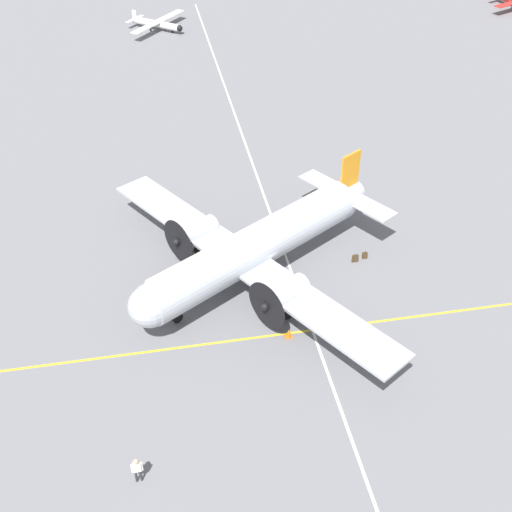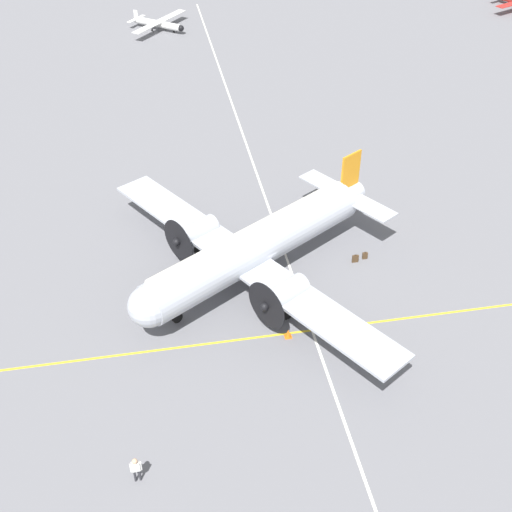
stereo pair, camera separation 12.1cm
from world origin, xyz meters
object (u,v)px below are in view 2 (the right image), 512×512
light_aircraft_distant (159,24)px  suitcase_near_door (365,256)px  airliner_main (251,248)px  traffic_cone (288,333)px  suitcase_upright_spare (355,259)px  crew_foreground (136,468)px

light_aircraft_distant → suitcase_near_door: bearing=-38.6°
airliner_main → traffic_cone: airliner_main is taller
suitcase_upright_spare → airliner_main: bearing=-175.9°
suitcase_upright_spare → traffic_cone: bearing=-134.4°
airliner_main → crew_foreground: airliner_main is taller
airliner_main → crew_foreground: (-7.90, -13.80, -1.54)m
suitcase_near_door → traffic_cone: (-6.84, -6.44, 0.02)m
suitcase_near_door → traffic_cone: size_ratio=0.93×
suitcase_near_door → light_aircraft_distant: light_aircraft_distant is taller
suitcase_upright_spare → crew_foreground: bearing=-136.7°
traffic_cone → airliner_main: bearing=102.4°
crew_foreground → traffic_cone: bearing=38.1°
suitcase_near_door → light_aircraft_distant: size_ratio=0.06×
crew_foreground → light_aircraft_distant: size_ratio=0.19×
crew_foreground → suitcase_upright_spare: crew_foreground is taller
light_aircraft_distant → traffic_cone: 56.20m
crew_foreground → light_aircraft_distant: bearing=82.1°
suitcase_near_door → airliner_main: bearing=-174.5°
suitcase_near_door → suitcase_upright_spare: 0.81m
traffic_cone → suitcase_near_door: bearing=43.3°
airliner_main → suitcase_near_door: airliner_main is taller
suitcase_near_door → suitcase_upright_spare: (-0.77, -0.25, 0.04)m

